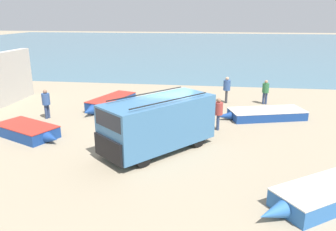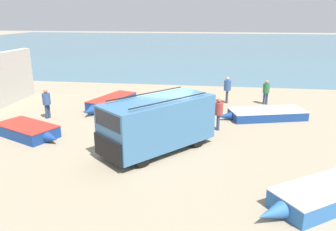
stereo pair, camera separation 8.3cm
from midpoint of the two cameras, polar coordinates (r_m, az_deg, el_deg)
The scene contains 11 objects.
ground_plane at distance 15.77m, azimuth -0.45°, elevation -3.64°, with size 200.00×200.00×0.00m, color gray.
sea_water at distance 66.84m, azimuth 6.54°, elevation 12.22°, with size 120.00×80.00×0.01m, color #477084.
parked_van at distance 13.80m, azimuth -1.61°, elevation -1.26°, with size 4.71×5.04×2.39m.
fishing_rowboat_0 at distance 19.19m, azimuth 16.66°, elevation 0.23°, with size 5.11×2.75×0.50m.
fishing_rowboat_1 at distance 17.03m, azimuth -23.04°, elevation -2.45°, with size 3.83×2.71×0.57m.
fishing_rowboat_2 at distance 20.74m, azimuth -9.89°, elevation 2.20°, with size 2.42×4.46×0.68m.
fishing_rowboat_3 at distance 11.57m, azimuth 26.40°, elevation -12.04°, with size 4.72×3.70×0.60m.
fisherman_0 at distance 16.57m, azimuth 8.94°, elevation 0.76°, with size 0.43×0.43×1.64m.
fisherman_1 at distance 21.90m, azimuth 10.41°, elevation 4.84°, with size 0.46×0.46×1.73m.
fisherman_2 at distance 22.12m, azimuth 16.83°, elevation 4.28°, with size 0.42×0.42×1.59m.
fisherman_3 at distance 19.46m, azimuth -20.28°, elevation 2.37°, with size 0.43×0.43×1.65m.
Camera 2 is at (2.31, -14.56, 5.59)m, focal length 35.00 mm.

